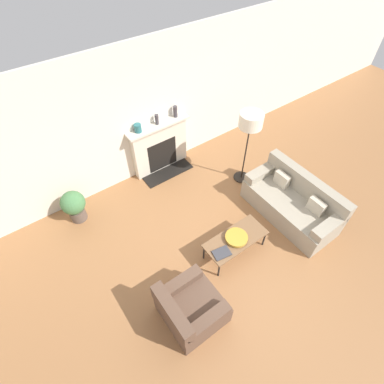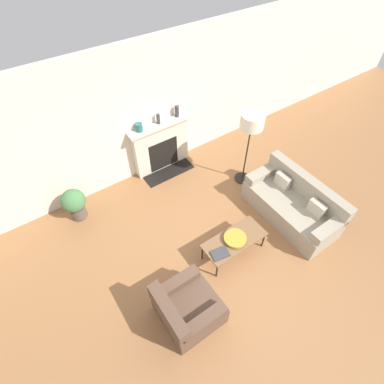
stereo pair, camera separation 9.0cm
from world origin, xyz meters
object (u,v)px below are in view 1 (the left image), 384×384
object	(u,v)px
couch	(292,203)
armchair_near	(190,309)
mantel_vase_center_left	(157,119)
floor_lamp	(250,125)
fireplace	(160,147)
mantel_vase_center_right	(175,112)
potted_plant	(74,205)
bowl	(236,237)
mantel_vase_left	(138,128)
book	(222,253)
coffee_table	(236,240)

from	to	relation	value
couch	armchair_near	world-z (taller)	couch
mantel_vase_center_left	floor_lamp	bearing A→B (deg)	-47.75
fireplace	mantel_vase_center_right	size ratio (longest dim) A/B	5.76
couch	armchair_near	size ratio (longest dim) A/B	2.16
fireplace	mantel_vase_center_right	bearing A→B (deg)	1.76
floor_lamp	fireplace	bearing A→B (deg)	132.56
couch	floor_lamp	xyz separation A→B (m)	(-0.11, 1.33, 1.13)
armchair_near	floor_lamp	distance (m)	3.50
mantel_vase_center_left	potted_plant	xyz separation A→B (m)	(-2.16, -0.33, -0.90)
armchair_near	fireplace	bearing A→B (deg)	-24.63
couch	armchair_near	xyz separation A→B (m)	(-2.85, -0.50, -0.03)
bowl	mantel_vase_left	bearing A→B (deg)	96.45
couch	potted_plant	bearing A→B (deg)	-124.12
armchair_near	mantel_vase_left	bearing A→B (deg)	-17.71
book	mantel_vase_center_left	distance (m)	3.00
armchair_near	mantel_vase_center_right	xyz separation A→B (m)	(1.93, 3.23, 1.02)
fireplace	mantel_vase_center_left	bearing A→B (deg)	84.21
book	couch	bearing A→B (deg)	13.17
bowl	mantel_vase_center_right	world-z (taller)	mantel_vase_center_right
fireplace	armchair_near	distance (m)	3.55
floor_lamp	mantel_vase_left	xyz separation A→B (m)	(-1.71, 1.40, -0.18)
coffee_table	mantel_vase_left	world-z (taller)	mantel_vase_left
armchair_near	coffee_table	world-z (taller)	armchair_near
fireplace	coffee_table	bearing A→B (deg)	-92.81
coffee_table	mantel_vase_left	size ratio (longest dim) A/B	6.82
armchair_near	bowl	size ratio (longest dim) A/B	2.20
armchair_near	bowl	world-z (taller)	armchair_near
fireplace	bowl	world-z (taller)	fireplace
couch	mantel_vase_center_right	bearing A→B (deg)	-161.34
fireplace	mantel_vase_center_left	distance (m)	0.72
couch	fireplace	bearing A→B (deg)	-153.09
couch	book	size ratio (longest dim) A/B	5.82
coffee_table	book	size ratio (longest dim) A/B	3.55
book	mantel_vase_left	xyz separation A→B (m)	(0.08, 2.82, 0.85)
armchair_near	mantel_vase_center_right	world-z (taller)	mantel_vase_center_right
armchair_near	bowl	xyz separation A→B (m)	(1.34, 0.48, 0.16)
mantel_vase_center_left	mantel_vase_center_right	xyz separation A→B (m)	(0.45, 0.00, 0.01)
couch	mantel_vase_center_right	distance (m)	3.04
coffee_table	potted_plant	world-z (taller)	potted_plant
armchair_near	bowl	distance (m)	1.43
floor_lamp	bowl	bearing A→B (deg)	-136.09
bowl	book	distance (m)	0.40
mantel_vase_center_left	potted_plant	bearing A→B (deg)	-171.35
potted_plant	mantel_vase_center_right	bearing A→B (deg)	7.17
book	mantel_vase_center_right	xyz separation A→B (m)	(0.98, 2.82, 0.88)
floor_lamp	potted_plant	size ratio (longest dim) A/B	2.39
couch	book	distance (m)	1.91
fireplace	potted_plant	distance (m)	2.19
armchair_near	book	world-z (taller)	armchair_near
bowl	floor_lamp	world-z (taller)	floor_lamp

